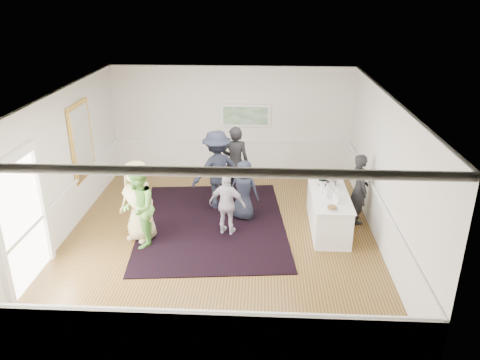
{
  "coord_description": "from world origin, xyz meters",
  "views": [
    {
      "loc": [
        0.91,
        -9.27,
        5.23
      ],
      "look_at": [
        0.43,
        0.2,
        1.31
      ],
      "focal_mm": 35.0,
      "sensor_mm": 36.0,
      "label": 1
    }
  ],
  "objects_px": {
    "guest_tan": "(138,201)",
    "serving_table": "(328,210)",
    "ice_bucket": "(331,184)",
    "bartender": "(359,189)",
    "guest_navy": "(244,190)",
    "guest_green": "(138,208)",
    "nut_bowl": "(332,208)",
    "guest_lilac": "(227,204)",
    "guest_dark_b": "(235,162)",
    "guest_dark_a": "(217,170)"
  },
  "relations": [
    {
      "from": "guest_tan",
      "to": "guest_dark_a",
      "type": "height_order",
      "value": "guest_dark_a"
    },
    {
      "from": "guest_lilac",
      "to": "nut_bowl",
      "type": "height_order",
      "value": "guest_lilac"
    },
    {
      "from": "guest_green",
      "to": "guest_lilac",
      "type": "height_order",
      "value": "guest_green"
    },
    {
      "from": "bartender",
      "to": "guest_lilac",
      "type": "distance_m",
      "value": 3.14
    },
    {
      "from": "guest_dark_b",
      "to": "guest_navy",
      "type": "xyz_separation_m",
      "value": [
        0.29,
        -1.28,
        -0.24
      ]
    },
    {
      "from": "guest_dark_b",
      "to": "ice_bucket",
      "type": "xyz_separation_m",
      "value": [
        2.31,
        -1.46,
        0.04
      ]
    },
    {
      "from": "guest_dark_b",
      "to": "ice_bucket",
      "type": "bearing_deg",
      "value": 147.06
    },
    {
      "from": "serving_table",
      "to": "ice_bucket",
      "type": "distance_m",
      "value": 0.61
    },
    {
      "from": "serving_table",
      "to": "nut_bowl",
      "type": "relative_size",
      "value": 9.09
    },
    {
      "from": "guest_dark_b",
      "to": "guest_navy",
      "type": "height_order",
      "value": "guest_dark_b"
    },
    {
      "from": "serving_table",
      "to": "guest_dark_a",
      "type": "distance_m",
      "value": 2.92
    },
    {
      "from": "bartender",
      "to": "nut_bowl",
      "type": "bearing_deg",
      "value": 138.09
    },
    {
      "from": "guest_dark_b",
      "to": "bartender",
      "type": "bearing_deg",
      "value": 155.63
    },
    {
      "from": "guest_green",
      "to": "guest_lilac",
      "type": "xyz_separation_m",
      "value": [
        1.85,
        0.59,
        -0.15
      ]
    },
    {
      "from": "bartender",
      "to": "guest_navy",
      "type": "relative_size",
      "value": 1.16
    },
    {
      "from": "guest_tan",
      "to": "nut_bowl",
      "type": "xyz_separation_m",
      "value": [
        4.17,
        -0.16,
        0.01
      ]
    },
    {
      "from": "guest_lilac",
      "to": "guest_dark_a",
      "type": "distance_m",
      "value": 1.48
    },
    {
      "from": "bartender",
      "to": "serving_table",
      "type": "bearing_deg",
      "value": 107.64
    },
    {
      "from": "guest_lilac",
      "to": "ice_bucket",
      "type": "xyz_separation_m",
      "value": [
        2.36,
        0.61,
        0.28
      ]
    },
    {
      "from": "serving_table",
      "to": "ice_bucket",
      "type": "bearing_deg",
      "value": 77.4
    },
    {
      "from": "bartender",
      "to": "guest_dark_a",
      "type": "relative_size",
      "value": 0.84
    },
    {
      "from": "serving_table",
      "to": "guest_lilac",
      "type": "xyz_separation_m",
      "value": [
        -2.31,
        -0.38,
        0.28
      ]
    },
    {
      "from": "guest_tan",
      "to": "guest_dark_a",
      "type": "relative_size",
      "value": 0.92
    },
    {
      "from": "guest_lilac",
      "to": "guest_navy",
      "type": "height_order",
      "value": "guest_navy"
    },
    {
      "from": "guest_green",
      "to": "guest_dark_b",
      "type": "xyz_separation_m",
      "value": [
        1.9,
        2.66,
        0.08
      ]
    },
    {
      "from": "bartender",
      "to": "guest_dark_a",
      "type": "height_order",
      "value": "guest_dark_a"
    },
    {
      "from": "guest_dark_a",
      "to": "nut_bowl",
      "type": "xyz_separation_m",
      "value": [
        2.61,
        -1.9,
        -0.07
      ]
    },
    {
      "from": "bartender",
      "to": "guest_tan",
      "type": "relative_size",
      "value": 0.92
    },
    {
      "from": "guest_navy",
      "to": "ice_bucket",
      "type": "distance_m",
      "value": 2.05
    },
    {
      "from": "guest_navy",
      "to": "ice_bucket",
      "type": "height_order",
      "value": "guest_navy"
    },
    {
      "from": "nut_bowl",
      "to": "guest_green",
      "type": "bearing_deg",
      "value": -178.53
    },
    {
      "from": "guest_tan",
      "to": "guest_green",
      "type": "bearing_deg",
      "value": -48.99
    },
    {
      "from": "serving_table",
      "to": "guest_dark_b",
      "type": "bearing_deg",
      "value": 143.15
    },
    {
      "from": "guest_lilac",
      "to": "nut_bowl",
      "type": "distance_m",
      "value": 2.31
    },
    {
      "from": "serving_table",
      "to": "guest_dark_b",
      "type": "relative_size",
      "value": 1.14
    },
    {
      "from": "bartender",
      "to": "guest_dark_b",
      "type": "distance_m",
      "value": 3.28
    },
    {
      "from": "nut_bowl",
      "to": "guest_dark_a",
      "type": "bearing_deg",
      "value": 143.99
    },
    {
      "from": "guest_tan",
      "to": "serving_table",
      "type": "bearing_deg",
      "value": 35.86
    },
    {
      "from": "ice_bucket",
      "to": "guest_green",
      "type": "bearing_deg",
      "value": -164.03
    },
    {
      "from": "ice_bucket",
      "to": "guest_dark_b",
      "type": "bearing_deg",
      "value": 147.7
    },
    {
      "from": "guest_tan",
      "to": "guest_lilac",
      "type": "height_order",
      "value": "guest_tan"
    },
    {
      "from": "guest_navy",
      "to": "guest_dark_b",
      "type": "bearing_deg",
      "value": -57.35
    },
    {
      "from": "nut_bowl",
      "to": "bartender",
      "type": "bearing_deg",
      "value": 57.22
    },
    {
      "from": "serving_table",
      "to": "guest_navy",
      "type": "relative_size",
      "value": 1.51
    },
    {
      "from": "serving_table",
      "to": "guest_tan",
      "type": "relative_size",
      "value": 1.2
    },
    {
      "from": "serving_table",
      "to": "guest_tan",
      "type": "xyz_separation_m",
      "value": [
        -4.23,
        -0.7,
        0.47
      ]
    },
    {
      "from": "guest_green",
      "to": "bartender",
      "type": "bearing_deg",
      "value": 93.16
    },
    {
      "from": "bartender",
      "to": "guest_lilac",
      "type": "xyz_separation_m",
      "value": [
        -3.05,
        -0.75,
        -0.12
      ]
    },
    {
      "from": "guest_tan",
      "to": "guest_lilac",
      "type": "bearing_deg",
      "value": 35.96
    },
    {
      "from": "guest_green",
      "to": "ice_bucket",
      "type": "relative_size",
      "value": 6.83
    }
  ]
}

